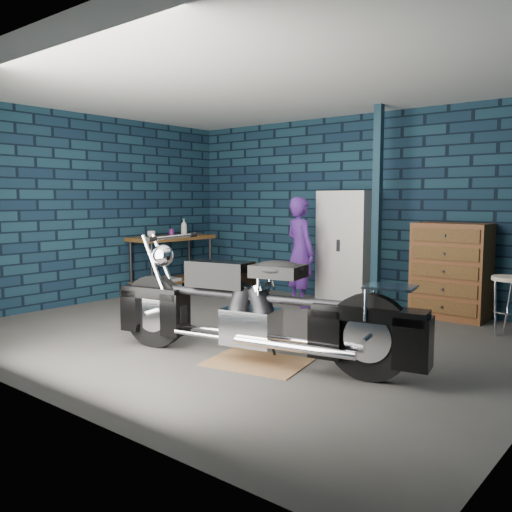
{
  "coord_description": "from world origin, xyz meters",
  "views": [
    {
      "loc": [
        3.79,
        -4.52,
        1.5
      ],
      "look_at": [
        -0.14,
        0.3,
        0.84
      ],
      "focal_mm": 38.0,
      "sensor_mm": 36.0,
      "label": 1
    }
  ],
  "objects_px": {
    "person": "(300,252)",
    "locker": "(348,248)",
    "motorcycle": "(257,301)",
    "shop_stool": "(508,306)",
    "workbench": "(172,264)",
    "tool_chest": "(450,271)",
    "storage_bin": "(166,286)"
  },
  "relations": [
    {
      "from": "motorcycle",
      "to": "person",
      "type": "bearing_deg",
      "value": 105.0
    },
    {
      "from": "motorcycle",
      "to": "shop_stool",
      "type": "height_order",
      "value": "motorcycle"
    },
    {
      "from": "locker",
      "to": "shop_stool",
      "type": "xyz_separation_m",
      "value": [
        2.26,
        -0.45,
        -0.48
      ]
    },
    {
      "from": "storage_bin",
      "to": "locker",
      "type": "bearing_deg",
      "value": 22.54
    },
    {
      "from": "motorcycle",
      "to": "storage_bin",
      "type": "distance_m",
      "value": 3.91
    },
    {
      "from": "person",
      "to": "storage_bin",
      "type": "bearing_deg",
      "value": 37.61
    },
    {
      "from": "motorcycle",
      "to": "tool_chest",
      "type": "relative_size",
      "value": 2.18
    },
    {
      "from": "person",
      "to": "motorcycle",
      "type": "bearing_deg",
      "value": 140.15
    },
    {
      "from": "person",
      "to": "tool_chest",
      "type": "distance_m",
      "value": 1.99
    },
    {
      "from": "person",
      "to": "locker",
      "type": "xyz_separation_m",
      "value": [
        0.44,
        0.55,
        0.04
      ]
    },
    {
      "from": "motorcycle",
      "to": "locker",
      "type": "distance_m",
      "value": 3.09
    },
    {
      "from": "tool_chest",
      "to": "locker",
      "type": "bearing_deg",
      "value": 180.0
    },
    {
      "from": "locker",
      "to": "tool_chest",
      "type": "bearing_deg",
      "value": 0.0
    },
    {
      "from": "storage_bin",
      "to": "shop_stool",
      "type": "relative_size",
      "value": 0.64
    },
    {
      "from": "tool_chest",
      "to": "shop_stool",
      "type": "xyz_separation_m",
      "value": [
        0.8,
        -0.45,
        -0.27
      ]
    },
    {
      "from": "shop_stool",
      "to": "motorcycle",
      "type": "bearing_deg",
      "value": -120.58
    },
    {
      "from": "motorcycle",
      "to": "locker",
      "type": "bearing_deg",
      "value": 93.06
    },
    {
      "from": "tool_chest",
      "to": "shop_stool",
      "type": "distance_m",
      "value": 0.96
    },
    {
      "from": "motorcycle",
      "to": "locker",
      "type": "height_order",
      "value": "locker"
    },
    {
      "from": "workbench",
      "to": "person",
      "type": "relative_size",
      "value": 0.92
    },
    {
      "from": "tool_chest",
      "to": "shop_stool",
      "type": "height_order",
      "value": "tool_chest"
    },
    {
      "from": "person",
      "to": "storage_bin",
      "type": "relative_size",
      "value": 3.66
    },
    {
      "from": "storage_bin",
      "to": "tool_chest",
      "type": "relative_size",
      "value": 0.35
    },
    {
      "from": "workbench",
      "to": "shop_stool",
      "type": "bearing_deg",
      "value": 5.67
    },
    {
      "from": "shop_stool",
      "to": "person",
      "type": "bearing_deg",
      "value": -177.84
    },
    {
      "from": "storage_bin",
      "to": "workbench",
      "type": "bearing_deg",
      "value": 97.43
    },
    {
      "from": "motorcycle",
      "to": "storage_bin",
      "type": "height_order",
      "value": "motorcycle"
    },
    {
      "from": "workbench",
      "to": "person",
      "type": "distance_m",
      "value": 2.27
    },
    {
      "from": "workbench",
      "to": "tool_chest",
      "type": "distance_m",
      "value": 4.22
    },
    {
      "from": "shop_stool",
      "to": "workbench",
      "type": "bearing_deg",
      "value": -174.33
    },
    {
      "from": "workbench",
      "to": "motorcycle",
      "type": "xyz_separation_m",
      "value": [
        3.42,
        -2.04,
        0.12
      ]
    },
    {
      "from": "person",
      "to": "workbench",
      "type": "bearing_deg",
      "value": 33.69
    }
  ]
}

